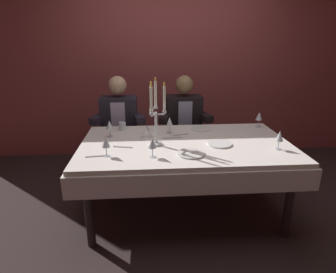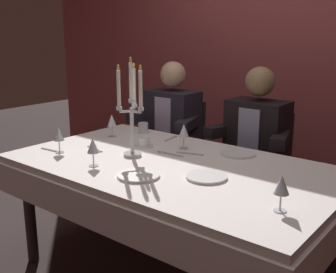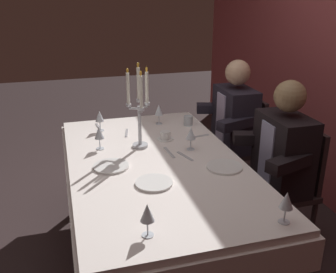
# 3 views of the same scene
# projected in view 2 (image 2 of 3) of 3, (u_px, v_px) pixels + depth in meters

# --- Properties ---
(back_wall) EXTENTS (6.00, 0.12, 2.70)m
(back_wall) POSITION_uv_depth(u_px,v_px,m) (294.00, 47.00, 3.51)
(back_wall) COLOR #9E4445
(back_wall) RESTS_ON ground_plane
(dining_table) EXTENTS (1.94, 1.14, 0.74)m
(dining_table) POSITION_uv_depth(u_px,v_px,m) (172.00, 182.00, 2.44)
(dining_table) COLOR white
(dining_table) RESTS_ON ground_plane
(candelabra) EXTENTS (0.15, 0.17, 0.60)m
(candelabra) POSITION_uv_depth(u_px,v_px,m) (132.00, 113.00, 2.47)
(candelabra) COLOR silver
(candelabra) RESTS_ON dining_table
(dinner_plate_0) EXTENTS (0.23, 0.23, 0.01)m
(dinner_plate_0) POSITION_uv_depth(u_px,v_px,m) (139.00, 175.00, 2.18)
(dinner_plate_0) COLOR white
(dinner_plate_0) RESTS_ON dining_table
(dinner_plate_1) EXTENTS (0.22, 0.22, 0.01)m
(dinner_plate_1) POSITION_uv_depth(u_px,v_px,m) (206.00, 177.00, 2.16)
(dinner_plate_1) COLOR white
(dinner_plate_1) RESTS_ON dining_table
(dinner_plate_2) EXTENTS (0.22, 0.22, 0.01)m
(dinner_plate_2) POSITION_uv_depth(u_px,v_px,m) (238.00, 153.00, 2.57)
(dinner_plate_2) COLOR white
(dinner_plate_2) RESTS_ON dining_table
(wine_glass_0) EXTENTS (0.07, 0.07, 0.16)m
(wine_glass_0) POSITION_uv_depth(u_px,v_px,m) (59.00, 135.00, 2.58)
(wine_glass_0) COLOR silver
(wine_glass_0) RESTS_ON dining_table
(wine_glass_1) EXTENTS (0.07, 0.07, 0.16)m
(wine_glass_1) POSITION_uv_depth(u_px,v_px,m) (282.00, 186.00, 1.74)
(wine_glass_1) COLOR silver
(wine_glass_1) RESTS_ON dining_table
(wine_glass_2) EXTENTS (0.07, 0.07, 0.16)m
(wine_glass_2) POSITION_uv_depth(u_px,v_px,m) (112.00, 121.00, 2.97)
(wine_glass_2) COLOR silver
(wine_glass_2) RESTS_ON dining_table
(wine_glass_4) EXTENTS (0.07, 0.07, 0.16)m
(wine_glass_4) POSITION_uv_depth(u_px,v_px,m) (93.00, 146.00, 2.32)
(wine_glass_4) COLOR silver
(wine_glass_4) RESTS_ON dining_table
(wine_glass_5) EXTENTS (0.07, 0.07, 0.16)m
(wine_glass_5) POSITION_uv_depth(u_px,v_px,m) (184.00, 131.00, 2.67)
(wine_glass_5) COLOR silver
(wine_glass_5) RESTS_ON dining_table
(water_tumbler_0) EXTENTS (0.07, 0.07, 0.08)m
(water_tumbler_0) POSITION_uv_depth(u_px,v_px,m) (143.00, 128.00, 3.09)
(water_tumbler_0) COLOR silver
(water_tumbler_0) RESTS_ON dining_table
(coffee_cup_0) EXTENTS (0.13, 0.12, 0.06)m
(coffee_cup_0) POSITION_uv_depth(u_px,v_px,m) (145.00, 142.00, 2.74)
(coffee_cup_0) COLOR white
(coffee_cup_0) RESTS_ON dining_table
(fork_0) EXTENTS (0.17, 0.06, 0.01)m
(fork_0) POSITION_uv_depth(u_px,v_px,m) (95.00, 149.00, 2.68)
(fork_0) COLOR #B7B7BC
(fork_0) RESTS_ON dining_table
(fork_1) EXTENTS (0.17, 0.03, 0.01)m
(fork_1) POSITION_uv_depth(u_px,v_px,m) (51.00, 150.00, 2.65)
(fork_1) COLOR #B7B7BC
(fork_1) RESTS_ON dining_table
(spoon_2) EXTENTS (0.17, 0.07, 0.01)m
(spoon_2) POSITION_uv_depth(u_px,v_px,m) (190.00, 154.00, 2.58)
(spoon_2) COLOR #B7B7BC
(spoon_2) RESTS_ON dining_table
(spoon_3) EXTENTS (0.05, 0.17, 0.01)m
(spoon_3) POSITION_uv_depth(u_px,v_px,m) (171.00, 139.00, 2.93)
(spoon_3) COLOR #B7B7BC
(spoon_3) RESTS_ON dining_table
(knife_4) EXTENTS (0.19, 0.03, 0.01)m
(knife_4) POSITION_uv_depth(u_px,v_px,m) (170.00, 154.00, 2.57)
(knife_4) COLOR #B7B7BC
(knife_4) RESTS_ON dining_table
(seated_diner_0) EXTENTS (0.63, 0.48, 1.24)m
(seated_diner_0) POSITION_uv_depth(u_px,v_px,m) (173.00, 122.00, 3.49)
(seated_diner_0) COLOR #2B2122
(seated_diner_0) RESTS_ON ground_plane
(seated_diner_1) EXTENTS (0.63, 0.48, 1.24)m
(seated_diner_1) POSITION_uv_depth(u_px,v_px,m) (257.00, 136.00, 3.02)
(seated_diner_1) COLOR #2B2122
(seated_diner_1) RESTS_ON ground_plane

